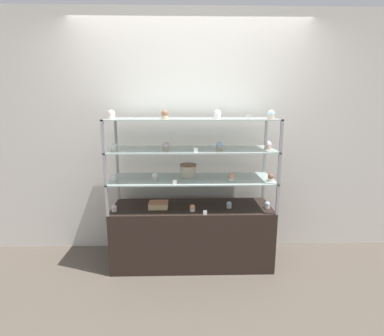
# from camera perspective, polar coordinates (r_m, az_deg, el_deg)

# --- Properties ---
(ground_plane) EXTENTS (20.00, 20.00, 0.00)m
(ground_plane) POSITION_cam_1_polar(r_m,az_deg,el_deg) (3.31, 0.00, -17.39)
(ground_plane) COLOR brown
(back_wall) EXTENTS (8.00, 0.05, 2.60)m
(back_wall) POSITION_cam_1_polar(r_m,az_deg,el_deg) (3.31, -0.18, 6.38)
(back_wall) COLOR silver
(back_wall) RESTS_ON ground_plane
(display_base) EXTENTS (1.60, 0.53, 0.61)m
(display_base) POSITION_cam_1_polar(r_m,az_deg,el_deg) (3.17, 0.00, -12.54)
(display_base) COLOR black
(display_base) RESTS_ON ground_plane
(display_riser_lower) EXTENTS (1.60, 0.53, 0.29)m
(display_riser_lower) POSITION_cam_1_polar(r_m,az_deg,el_deg) (2.97, 0.00, -2.22)
(display_riser_lower) COLOR #99999E
(display_riser_lower) RESTS_ON display_base
(display_riser_middle) EXTENTS (1.60, 0.53, 0.29)m
(display_riser_middle) POSITION_cam_1_polar(r_m,az_deg,el_deg) (2.92, 0.00, 3.39)
(display_riser_middle) COLOR #99999E
(display_riser_middle) RESTS_ON display_riser_lower
(display_riser_upper) EXTENTS (1.60, 0.53, 0.29)m
(display_riser_upper) POSITION_cam_1_polar(r_m,az_deg,el_deg) (2.89, 0.00, 9.15)
(display_riser_upper) COLOR #99999E
(display_riser_upper) RESTS_ON display_riser_middle
(layer_cake_centerpiece) EXTENTS (0.17, 0.17, 0.13)m
(layer_cake_centerpiece) POSITION_cam_1_polar(r_m,az_deg,el_deg) (3.04, -0.74, -0.38)
(layer_cake_centerpiece) COLOR beige
(layer_cake_centerpiece) RESTS_ON display_riser_lower
(sheet_cake_frosted) EXTENTS (0.19, 0.17, 0.06)m
(sheet_cake_frosted) POSITION_cam_1_polar(r_m,az_deg,el_deg) (3.03, -6.42, -7.00)
(sheet_cake_frosted) COLOR #DBBC84
(sheet_cake_frosted) RESTS_ON display_base
(cupcake_0) EXTENTS (0.05, 0.05, 0.07)m
(cupcake_0) POSITION_cam_1_polar(r_m,az_deg,el_deg) (3.00, -14.61, -7.42)
(cupcake_0) COLOR white
(cupcake_0) RESTS_ON display_base
(cupcake_1) EXTENTS (0.05, 0.05, 0.07)m
(cupcake_1) POSITION_cam_1_polar(r_m,az_deg,el_deg) (2.91, 0.00, -7.61)
(cupcake_1) COLOR white
(cupcake_1) RESTS_ON display_base
(cupcake_2) EXTENTS (0.05, 0.05, 0.07)m
(cupcake_2) POSITION_cam_1_polar(r_m,az_deg,el_deg) (3.02, 7.06, -6.95)
(cupcake_2) COLOR beige
(cupcake_2) RESTS_ON display_base
(cupcake_3) EXTENTS (0.05, 0.05, 0.07)m
(cupcake_3) POSITION_cam_1_polar(r_m,az_deg,el_deg) (3.08, 14.12, -6.83)
(cupcake_3) COLOR white
(cupcake_3) RESTS_ON display_base
(price_tag_0) EXTENTS (0.04, 0.00, 0.04)m
(price_tag_0) POSITION_cam_1_polar(r_m,az_deg,el_deg) (2.82, 2.51, -8.48)
(price_tag_0) COLOR white
(price_tag_0) RESTS_ON display_base
(cupcake_4) EXTENTS (0.06, 0.06, 0.07)m
(cupcake_4) POSITION_cam_1_polar(r_m,az_deg,el_deg) (2.91, -14.75, -1.91)
(cupcake_4) COLOR white
(cupcake_4) RESTS_ON display_riser_lower
(cupcake_5) EXTENTS (0.06, 0.06, 0.07)m
(cupcake_5) POSITION_cam_1_polar(r_m,az_deg,el_deg) (2.90, -7.07, -1.68)
(cupcake_5) COLOR beige
(cupcake_5) RESTS_ON display_riser_lower
(cupcake_6) EXTENTS (0.06, 0.06, 0.07)m
(cupcake_6) POSITION_cam_1_polar(r_m,az_deg,el_deg) (2.88, 7.51, -1.77)
(cupcake_6) COLOR white
(cupcake_6) RESTS_ON display_riser_lower
(cupcake_7) EXTENTS (0.06, 0.06, 0.07)m
(cupcake_7) POSITION_cam_1_polar(r_m,az_deg,el_deg) (2.94, 14.78, -1.77)
(cupcake_7) COLOR beige
(cupcake_7) RESTS_ON display_riser_lower
(price_tag_1) EXTENTS (0.04, 0.00, 0.04)m
(price_tag_1) POSITION_cam_1_polar(r_m,az_deg,el_deg) (2.73, -3.30, -2.74)
(price_tag_1) COLOR white
(price_tag_1) RESTS_ON display_riser_lower
(cupcake_8) EXTENTS (0.07, 0.07, 0.08)m
(cupcake_8) POSITION_cam_1_polar(r_m,az_deg,el_deg) (2.86, -14.66, 3.87)
(cupcake_8) COLOR beige
(cupcake_8) RESTS_ON display_riser_middle
(cupcake_9) EXTENTS (0.07, 0.07, 0.08)m
(cupcake_9) POSITION_cam_1_polar(r_m,az_deg,el_deg) (2.84, -5.00, 4.17)
(cupcake_9) COLOR #CCB28C
(cupcake_9) RESTS_ON display_riser_middle
(cupcake_10) EXTENTS (0.07, 0.07, 0.08)m
(cupcake_10) POSITION_cam_1_polar(r_m,az_deg,el_deg) (2.85, 5.26, 4.20)
(cupcake_10) COLOR #CCB28C
(cupcake_10) RESTS_ON display_riser_middle
(cupcake_11) EXTENTS (0.07, 0.07, 0.08)m
(cupcake_11) POSITION_cam_1_polar(r_m,az_deg,el_deg) (2.97, 14.27, 4.20)
(cupcake_11) COLOR #CCB28C
(cupcake_11) RESTS_ON display_riser_middle
(price_tag_2) EXTENTS (0.04, 0.00, 0.04)m
(price_tag_2) POSITION_cam_1_polar(r_m,az_deg,el_deg) (2.67, 0.74, 3.39)
(price_tag_2) COLOR white
(price_tag_2) RESTS_ON display_riser_middle
(cupcake_12) EXTENTS (0.07, 0.07, 0.08)m
(cupcake_12) POSITION_cam_1_polar(r_m,az_deg,el_deg) (2.89, -15.09, 9.81)
(cupcake_12) COLOR beige
(cupcake_12) RESTS_ON display_riser_upper
(cupcake_13) EXTENTS (0.07, 0.07, 0.08)m
(cupcake_13) POSITION_cam_1_polar(r_m,az_deg,el_deg) (2.77, -5.19, 10.09)
(cupcake_13) COLOR #CCB28C
(cupcake_13) RESTS_ON display_riser_upper
(cupcake_14) EXTENTS (0.07, 0.07, 0.08)m
(cupcake_14) POSITION_cam_1_polar(r_m,az_deg,el_deg) (2.84, 4.90, 10.14)
(cupcake_14) COLOR white
(cupcake_14) RESTS_ON display_riser_upper
(cupcake_15) EXTENTS (0.07, 0.07, 0.08)m
(cupcake_15) POSITION_cam_1_polar(r_m,az_deg,el_deg) (2.89, 14.84, 9.83)
(cupcake_15) COLOR #CCB28C
(cupcake_15) RESTS_ON display_riser_upper
(price_tag_3) EXTENTS (0.04, 0.00, 0.04)m
(price_tag_3) POSITION_cam_1_polar(r_m,az_deg,el_deg) (2.70, 10.71, 9.54)
(price_tag_3) COLOR white
(price_tag_3) RESTS_ON display_riser_upper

